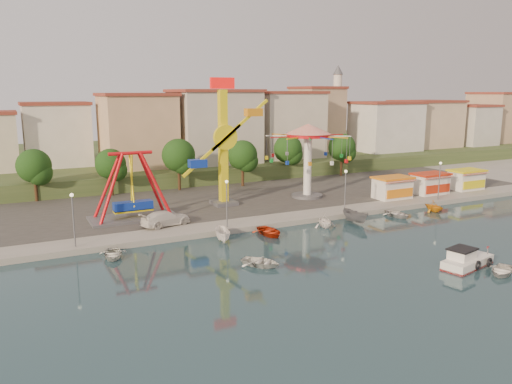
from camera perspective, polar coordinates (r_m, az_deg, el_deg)
ground at (r=48.94m, az=11.63°, el=-7.08°), size 200.00×200.00×0.00m
quay_deck at (r=103.52m, az=-10.10°, el=2.85°), size 200.00×100.00×0.60m
asphalt_pad at (r=73.81m, az=-2.89°, el=-0.13°), size 90.00×28.00×0.01m
hill_terrace at (r=108.11m, az=-10.89°, el=3.82°), size 200.00×60.00×3.00m
pirate_ship_ride at (r=59.82m, az=-13.98°, el=0.52°), size 10.00×5.00×8.00m
kamikaze_tower at (r=65.09m, az=-3.36°, el=5.27°), size 8.06×3.10×16.50m
wave_swinger at (r=70.23m, az=5.97°, el=5.50°), size 11.60×11.60×10.40m
booth_left at (r=72.45m, az=15.33°, el=0.51°), size 5.40×3.78×3.08m
booth_mid at (r=77.40m, az=19.29°, el=0.95°), size 5.40×3.78×3.08m
booth_right at (r=82.88m, az=22.89°, el=1.34°), size 5.40×3.78×3.08m
lamp_post_0 at (r=50.93m, az=-20.12°, el=-3.19°), size 0.14×0.14×5.00m
lamp_post_1 at (r=54.92m, az=-3.35°, el=-1.48°), size 0.14×0.14×5.00m
lamp_post_2 at (r=62.86m, az=10.15°, el=-0.00°), size 0.14×0.14×5.00m
lamp_post_3 at (r=73.47m, az=20.20°, el=1.10°), size 0.14×0.14×5.00m
tree_0 at (r=73.88m, az=-24.05°, el=2.73°), size 4.60×4.60×7.19m
tree_1 at (r=74.30m, az=-16.29°, el=3.09°), size 4.35×4.35×6.80m
tree_2 at (r=76.21m, az=-8.85°, el=4.16°), size 5.02×5.02×7.85m
tree_3 at (r=78.57m, az=-1.54°, el=4.23°), size 4.68×4.68×7.32m
tree_4 at (r=85.82m, az=3.67°, el=4.95°), size 4.86×4.86×7.60m
tree_5 at (r=89.81m, az=9.80°, el=5.06°), size 4.83×4.83×7.54m
building_1 at (r=88.27m, az=-21.62°, el=5.38°), size 12.33×9.01×8.63m
building_2 at (r=90.85m, az=-13.40°, el=6.83°), size 11.95×9.28×11.23m
building_3 at (r=92.15m, az=-4.50°, el=6.53°), size 12.59×10.50×9.20m
building_4 at (r=101.00m, az=1.90°, el=6.99°), size 10.75×9.23×9.24m
building_5 at (r=106.40m, az=8.74°, el=7.62°), size 12.77×10.96×11.21m
building_6 at (r=112.41m, az=14.17°, el=7.89°), size 8.23×8.98×12.36m
building_7 at (r=124.12m, az=16.82°, el=7.22°), size 11.59×10.93×8.76m
building_8 at (r=129.67m, az=23.38°, el=7.78°), size 12.84×9.28×12.58m
building_9 at (r=142.02m, az=26.02°, el=7.11°), size 12.95×9.17×9.21m
minaret at (r=111.32m, az=9.24°, el=9.80°), size 2.80×2.80×18.00m
cabin_motorboat at (r=48.45m, az=22.90°, el=-7.31°), size 5.83×3.27×1.94m
rowboat_a at (r=44.96m, az=0.56°, el=-8.00°), size 4.26×4.49×0.76m
rowboat_b at (r=47.88m, az=26.26°, el=-8.03°), size 4.10×3.68×0.70m
van at (r=56.72m, az=-10.28°, el=-2.98°), size 6.07×3.59×1.65m
moored_boat_0 at (r=49.01m, az=-16.06°, el=-6.83°), size 3.13×3.93×0.73m
moored_boat_2 at (r=51.96m, az=-3.79°, el=-4.94°), size 2.34×4.00×1.45m
moored_boat_3 at (r=54.32m, az=1.56°, el=-4.53°), size 3.05×4.17×0.84m
moored_boat_4 at (r=57.88m, az=7.86°, el=-3.27°), size 2.89×3.25×1.56m
moored_boat_5 at (r=60.43m, az=11.30°, el=-2.76°), size 1.78×4.11×1.55m
moored_boat_6 at (r=64.65m, az=15.85°, el=-2.42°), size 2.83×3.79×0.75m
moored_boat_7 at (r=68.82m, az=19.66°, el=-1.52°), size 2.66×3.02×1.49m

